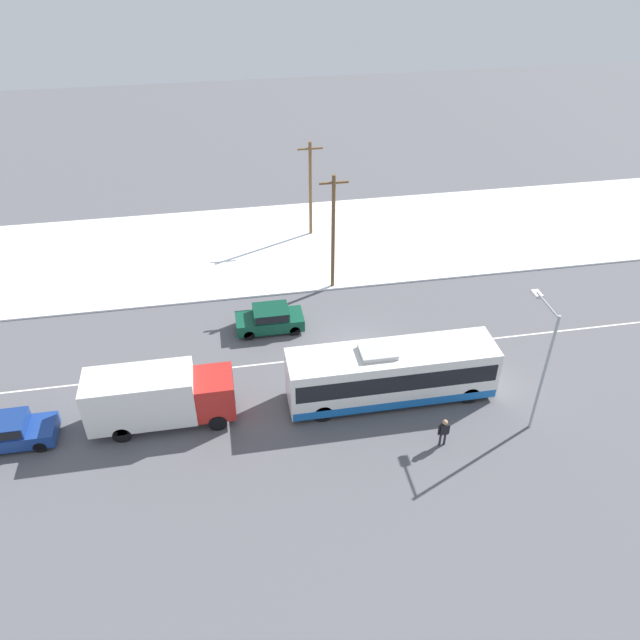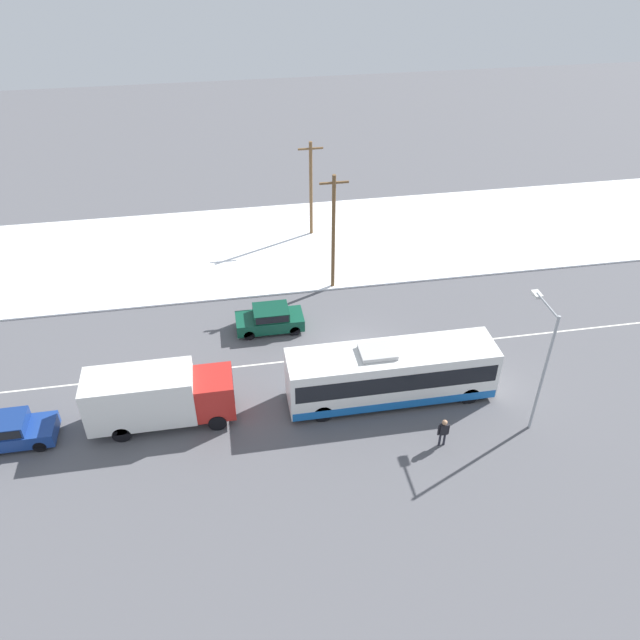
# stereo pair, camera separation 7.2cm
# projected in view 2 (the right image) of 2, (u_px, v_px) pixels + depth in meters

# --- Properties ---
(ground_plane) EXTENTS (120.00, 120.00, 0.00)m
(ground_plane) POSITION_uv_depth(u_px,v_px,m) (357.00, 354.00, 35.84)
(ground_plane) COLOR #56565B
(snow_lot) EXTENTS (80.00, 13.29, 0.12)m
(snow_lot) POSITION_uv_depth(u_px,v_px,m) (318.00, 242.00, 46.63)
(snow_lot) COLOR white
(snow_lot) RESTS_ON ground_plane
(lane_marking_center) EXTENTS (60.00, 0.12, 0.00)m
(lane_marking_center) POSITION_uv_depth(u_px,v_px,m) (357.00, 354.00, 35.84)
(lane_marking_center) COLOR silver
(lane_marking_center) RESTS_ON ground_plane
(city_bus) EXTENTS (10.72, 2.57, 3.23)m
(city_bus) POSITION_uv_depth(u_px,v_px,m) (391.00, 374.00, 32.00)
(city_bus) COLOR white
(city_bus) RESTS_ON ground_plane
(box_truck) EXTENTS (7.12, 2.30, 3.08)m
(box_truck) POSITION_uv_depth(u_px,v_px,m) (157.00, 396.00, 30.43)
(box_truck) COLOR silver
(box_truck) RESTS_ON ground_plane
(sedan_car) EXTENTS (4.02, 1.80, 1.52)m
(sedan_car) POSITION_uv_depth(u_px,v_px,m) (270.00, 318.00, 37.29)
(sedan_car) COLOR #0F4733
(sedan_car) RESTS_ON ground_plane
(parked_car_near_truck) EXTENTS (4.64, 1.80, 1.54)m
(parked_car_near_truck) POSITION_uv_depth(u_px,v_px,m) (4.00, 431.00, 29.73)
(parked_car_near_truck) COLOR navy
(parked_car_near_truck) RESTS_ON ground_plane
(pedestrian_at_stop) EXTENTS (0.59, 0.26, 1.63)m
(pedestrian_at_stop) POSITION_uv_depth(u_px,v_px,m) (444.00, 430.00, 29.54)
(pedestrian_at_stop) COLOR #23232D
(pedestrian_at_stop) RESTS_ON ground_plane
(streetlamp) EXTENTS (0.36, 2.46, 6.78)m
(streetlamp) POSITION_uv_depth(u_px,v_px,m) (542.00, 353.00, 28.97)
(streetlamp) COLOR #9EA3A8
(streetlamp) RESTS_ON ground_plane
(utility_pole_roadside) EXTENTS (1.80, 0.24, 7.91)m
(utility_pole_roadside) POSITION_uv_depth(u_px,v_px,m) (333.00, 232.00, 39.22)
(utility_pole_roadside) COLOR brown
(utility_pole_roadside) RESTS_ON ground_plane
(utility_pole_snowlot) EXTENTS (1.80, 0.24, 7.25)m
(utility_pole_snowlot) POSITION_uv_depth(u_px,v_px,m) (311.00, 188.00, 45.50)
(utility_pole_snowlot) COLOR brown
(utility_pole_snowlot) RESTS_ON ground_plane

